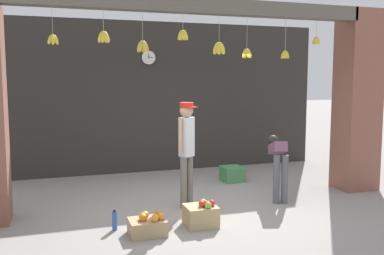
{
  "coord_description": "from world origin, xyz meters",
  "views": [
    {
      "loc": [
        -2.22,
        -6.38,
        2.09
      ],
      "look_at": [
        0.0,
        0.45,
        1.27
      ],
      "focal_mm": 40.0,
      "sensor_mm": 36.0,
      "label": 1
    }
  ],
  "objects": [
    {
      "name": "ground_plane",
      "position": [
        0.0,
        0.0,
        0.0
      ],
      "size": [
        60.0,
        60.0,
        0.0
      ],
      "primitive_type": "plane",
      "color": "gray"
    },
    {
      "name": "shop_back_wall",
      "position": [
        0.0,
        3.04,
        1.67
      ],
      "size": [
        7.74,
        0.12,
        3.35
      ],
      "primitive_type": "cube",
      "color": "#2D2B28",
      "rests_on": "ground_plane"
    },
    {
      "name": "shop_pillar_right",
      "position": [
        3.22,
        0.3,
        1.67
      ],
      "size": [
        0.7,
        0.6,
        3.35
      ],
      "primitive_type": "cube",
      "color": "brown",
      "rests_on": "ground_plane"
    },
    {
      "name": "storefront_awning",
      "position": [
        -0.01,
        0.12,
        3.18
      ],
      "size": [
        5.84,
        0.28,
        0.93
      ],
      "color": "#5B564C"
    },
    {
      "name": "shopkeeper",
      "position": [
        -0.19,
        0.13,
        1.02
      ],
      "size": [
        0.32,
        0.31,
        1.72
      ],
      "rotation": [
        0.0,
        0.0,
        3.62
      ],
      "color": "#6B665B",
      "rests_on": "ground_plane"
    },
    {
      "name": "worker_stooping",
      "position": [
        1.43,
        0.06,
        0.72
      ],
      "size": [
        0.41,
        0.81,
        1.07
      ],
      "rotation": [
        0.0,
        0.0,
        -0.29
      ],
      "color": "#56565B",
      "rests_on": "ground_plane"
    },
    {
      "name": "fruit_crate_oranges",
      "position": [
        -1.07,
        -0.9,
        0.13
      ],
      "size": [
        0.49,
        0.4,
        0.3
      ],
      "color": "tan",
      "rests_on": "ground_plane"
    },
    {
      "name": "fruit_crate_apples",
      "position": [
        -0.27,
        -0.8,
        0.16
      ],
      "size": [
        0.44,
        0.41,
        0.38
      ],
      "color": "tan",
      "rests_on": "ground_plane"
    },
    {
      "name": "produce_box_green",
      "position": [
        1.22,
        1.53,
        0.15
      ],
      "size": [
        0.41,
        0.42,
        0.31
      ],
      "primitive_type": "cube",
      "color": "#42844C",
      "rests_on": "ground_plane"
    },
    {
      "name": "water_bottle",
      "position": [
        -1.47,
        -0.59,
        0.14
      ],
      "size": [
        0.07,
        0.07,
        0.29
      ],
      "color": "#2D60AD",
      "rests_on": "ground_plane"
    },
    {
      "name": "wall_clock",
      "position": [
        -0.19,
        2.96,
        2.56
      ],
      "size": [
        0.32,
        0.03,
        0.32
      ],
      "color": "black"
    }
  ]
}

